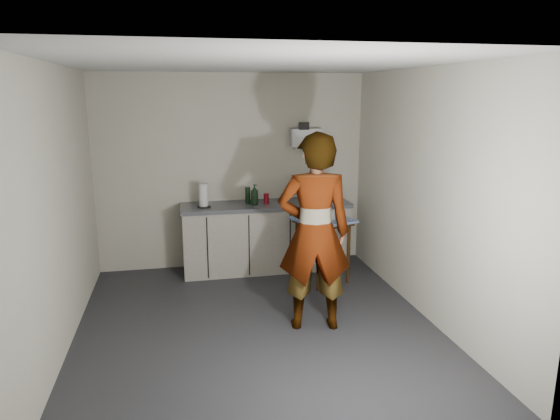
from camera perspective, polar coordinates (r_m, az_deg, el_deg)
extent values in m
plane|color=#28282D|center=(5.26, -2.64, -13.11)|extent=(4.00, 4.00, 0.00)
cube|color=beige|center=(6.77, -5.46, 4.35)|extent=(3.60, 0.02, 2.60)
cube|color=beige|center=(5.40, 16.31, 1.64)|extent=(0.02, 4.00, 2.60)
cube|color=beige|center=(4.89, -23.99, -0.12)|extent=(0.02, 4.00, 2.60)
cube|color=white|center=(4.73, -2.99, 16.38)|extent=(3.60, 4.00, 0.01)
cube|color=black|center=(6.86, -1.61, -6.36)|extent=(2.20, 0.52, 0.08)
cube|color=beige|center=(6.74, -1.63, -3.23)|extent=(2.20, 0.58, 0.86)
cube|color=#464850|center=(6.62, -1.66, 0.55)|extent=(2.24, 0.62, 0.05)
cube|color=black|center=(6.37, -8.28, -4.32)|extent=(0.02, 0.01, 0.80)
cube|color=black|center=(6.42, -3.55, -4.07)|extent=(0.02, 0.01, 0.80)
cube|color=black|center=(6.52, 1.16, -3.79)|extent=(0.01, 0.01, 0.80)
cube|color=black|center=(6.65, 5.63, -3.51)|extent=(0.02, 0.01, 0.80)
cube|color=white|center=(6.83, 2.98, 8.27)|extent=(0.42, 0.16, 0.24)
cube|color=white|center=(6.89, 2.86, 7.15)|extent=(0.30, 0.06, 0.04)
cube|color=black|center=(6.73, 2.76, 9.56)|extent=(0.14, 0.02, 0.10)
cylinder|color=#3D280E|center=(6.02, 4.37, -5.80)|extent=(0.04, 0.04, 0.75)
cylinder|color=#3D280E|center=(6.29, 7.83, -5.05)|extent=(0.04, 0.04, 0.75)
cylinder|color=#3D280E|center=(6.39, 1.94, -4.66)|extent=(0.04, 0.04, 0.75)
cylinder|color=#3D280E|center=(6.64, 5.30, -4.00)|extent=(0.04, 0.04, 0.75)
cube|color=#3D280E|center=(6.22, 4.93, -1.40)|extent=(0.71, 0.71, 0.04)
cube|color=navy|center=(6.21, 4.94, -1.11)|extent=(0.81, 0.81, 0.03)
imported|color=#B2A593|center=(4.93, 3.95, -2.60)|extent=(0.79, 0.58, 1.98)
imported|color=black|center=(6.52, -2.93, 1.78)|extent=(0.15, 0.15, 0.27)
cylinder|color=#B41224|center=(6.61, -1.58, 1.33)|extent=(0.07, 0.07, 0.13)
cylinder|color=black|center=(6.57, -3.71, 1.67)|extent=(0.07, 0.07, 0.23)
cylinder|color=black|center=(6.47, -8.70, 0.40)|extent=(0.17, 0.17, 0.02)
cylinder|color=white|center=(6.44, -8.75, 1.72)|extent=(0.12, 0.12, 0.29)
cube|color=silver|center=(6.72, 4.39, 1.00)|extent=(0.35, 0.26, 0.02)
cylinder|color=silver|center=(6.55, 3.35, 1.80)|extent=(0.01, 0.01, 0.23)
cylinder|color=silver|center=(6.64, 6.01, 1.90)|extent=(0.01, 0.01, 0.23)
cylinder|color=silver|center=(6.76, 2.85, 2.17)|extent=(0.01, 0.01, 0.23)
cylinder|color=silver|center=(6.85, 5.42, 2.27)|extent=(0.01, 0.01, 0.23)
cylinder|color=white|center=(6.68, 3.68, 1.86)|extent=(0.04, 0.19, 0.19)
cylinder|color=white|center=(6.70, 4.26, 1.88)|extent=(0.04, 0.19, 0.19)
cylinder|color=white|center=(6.72, 4.84, 1.91)|extent=(0.04, 0.19, 0.19)
cube|color=white|center=(6.20, 4.34, -0.92)|extent=(0.37, 0.37, 0.01)
cube|color=white|center=(6.06, 5.01, -0.66)|extent=(0.31, 0.07, 0.11)
cube|color=white|center=(6.32, 3.72, -0.07)|extent=(0.31, 0.07, 0.11)
cube|color=white|center=(6.12, 3.11, -0.49)|extent=(0.07, 0.31, 0.11)
cube|color=white|center=(6.26, 5.57, -0.23)|extent=(0.07, 0.31, 0.11)
cube|color=white|center=(6.28, 3.71, 1.84)|extent=(0.31, 0.07, 0.31)
cylinder|color=white|center=(6.19, 4.35, -0.36)|extent=(0.21, 0.21, 0.11)
sphere|color=#DF527E|center=(6.12, 4.09, 0.23)|extent=(0.07, 0.07, 0.07)
sphere|color=#5DABFF|center=(6.16, 4.97, 0.31)|extent=(0.07, 0.07, 0.07)
sphere|color=#5DE28C|center=(6.22, 4.14, 0.44)|extent=(0.07, 0.07, 0.07)
sphere|color=#DF527E|center=(6.19, 3.78, 0.39)|extent=(0.07, 0.07, 0.07)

